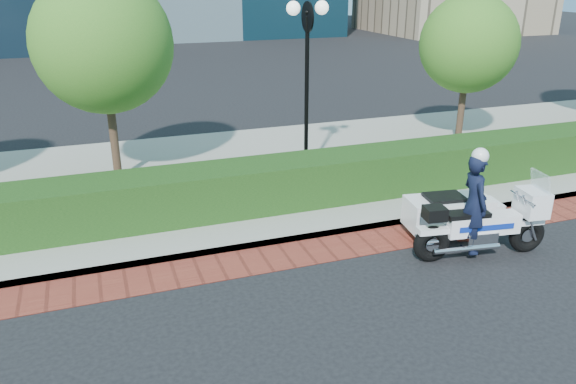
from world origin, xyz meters
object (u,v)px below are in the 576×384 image
object	(u,v)px
tree_b	(103,44)
lamppost	(307,63)
tree_c	(469,44)
police_motorcycle	(467,213)

from	to	relation	value
tree_b	lamppost	bearing A→B (deg)	-16.11
lamppost	tree_b	xyz separation A→B (m)	(-4.50, 1.30, 0.48)
lamppost	tree_b	world-z (taller)	tree_b
lamppost	tree_b	bearing A→B (deg)	163.89
tree_c	police_motorcycle	world-z (taller)	tree_c
lamppost	tree_c	xyz separation A→B (m)	(5.50, 1.30, 0.09)
tree_b	police_motorcycle	world-z (taller)	tree_b
lamppost	tree_c	bearing A→B (deg)	13.30
lamppost	police_motorcycle	distance (m)	5.26
tree_b	tree_c	world-z (taller)	tree_b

